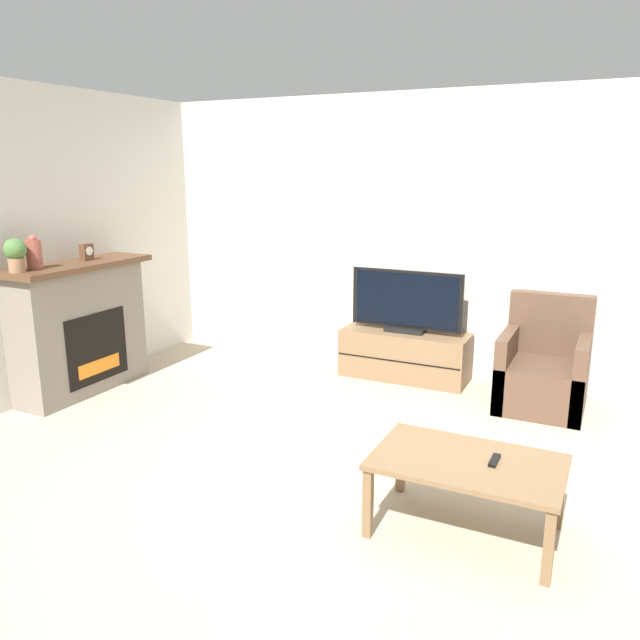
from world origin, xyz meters
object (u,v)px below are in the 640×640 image
at_px(coffee_table, 467,469).
at_px(remote, 494,460).
at_px(mantel_vase_left, 34,253).
at_px(armchair, 543,372).
at_px(mantel_clock, 87,252).
at_px(tv_stand, 404,355).
at_px(fireplace, 80,327).
at_px(tv, 406,304).
at_px(potted_plant, 15,253).

xyz_separation_m(coffee_table, remote, (0.14, 0.04, 0.06)).
height_order(mantel_vase_left, armchair, mantel_vase_left).
bearing_deg(mantel_clock, tv_stand, 30.38).
distance_m(fireplace, mantel_clock, 0.68).
xyz_separation_m(mantel_vase_left, tv, (2.52, 2.03, -0.58)).
xyz_separation_m(tv, armchair, (1.30, -0.18, -0.44)).
xyz_separation_m(tv_stand, remote, (1.29, -2.35, 0.22)).
height_order(mantel_clock, potted_plant, potted_plant).
bearing_deg(coffee_table, tv, 115.77).
height_order(tv_stand, armchair, armchair).
xyz_separation_m(mantel_clock, remote, (3.81, -0.87, -0.82)).
xyz_separation_m(fireplace, mantel_vase_left, (0.02, -0.42, 0.72)).
relative_size(tv_stand, tv, 1.13).
height_order(mantel_clock, coffee_table, mantel_clock).
height_order(mantel_clock, tv, mantel_clock).
bearing_deg(mantel_vase_left, fireplace, 92.34).
relative_size(mantel_vase_left, potted_plant, 1.04).
height_order(potted_plant, remote, potted_plant).
distance_m(potted_plant, remote, 3.92).
bearing_deg(tv, coffee_table, -64.23).
relative_size(mantel_vase_left, coffee_table, 0.28).
distance_m(armchair, remote, 2.18).
relative_size(tv_stand, coffee_table, 1.19).
height_order(mantel_vase_left, tv, mantel_vase_left).
relative_size(tv_stand, remote, 8.13).
relative_size(fireplace, tv_stand, 1.13).
distance_m(tv, armchair, 1.39).
bearing_deg(potted_plant, tv_stand, 41.16).
bearing_deg(mantel_clock, coffee_table, -13.87).
height_order(tv_stand, coffee_table, tv_stand).
distance_m(mantel_vase_left, armchair, 4.37).
bearing_deg(fireplace, potted_plant, -88.35).
height_order(mantel_vase_left, remote, mantel_vase_left).
bearing_deg(coffee_table, mantel_vase_left, 174.51).
bearing_deg(tv, mantel_clock, -149.66).
relative_size(tv, coffee_table, 1.06).
distance_m(mantel_clock, coffee_table, 3.88).
xyz_separation_m(fireplace, coffee_table, (3.69, -0.77, -0.22)).
relative_size(armchair, coffee_table, 0.92).
distance_m(tv, coffee_table, 2.67).
bearing_deg(remote, mantel_clock, 168.05).
bearing_deg(fireplace, tv, 32.45).
distance_m(tv_stand, tv, 0.51).
relative_size(fireplace, tv, 1.28).
relative_size(armchair, remote, 6.26).
xyz_separation_m(potted_plant, armchair, (3.82, 2.03, -1.04)).
height_order(tv, coffee_table, tv).
height_order(coffee_table, remote, remote).
relative_size(mantel_vase_left, mantel_clock, 1.88).
bearing_deg(armchair, tv_stand, 172.15).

